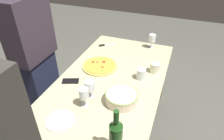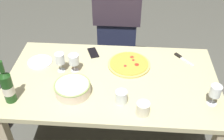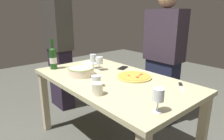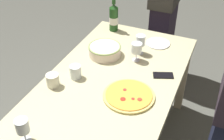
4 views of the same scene
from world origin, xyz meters
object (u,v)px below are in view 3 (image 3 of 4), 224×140
Objects in this scene: cup_amber at (96,81)px; person_guest_left at (163,59)px; wine_bottle at (53,58)px; wine_glass_by_bottle at (99,61)px; serving_bowl at (81,71)px; cup_ceramic at (97,89)px; side_plate at (90,63)px; dining_table at (112,87)px; pizza at (134,77)px; wine_glass_near_pizza at (158,96)px; person_host at (59,47)px; wine_glass_far_left at (93,59)px; cell_phone at (123,68)px; pizza_knife at (181,86)px.

person_guest_left is at bearing 94.69° from cup_amber.
wine_glass_by_bottle is (0.38, 0.35, -0.02)m from wine_bottle.
serving_bowl is 0.35m from cup_amber.
cup_ceramic is at bearing -18.20° from serving_bowl.
serving_bowl reaches higher than side_plate.
pizza is (0.13, 0.17, 0.10)m from dining_table.
wine_glass_near_pizza is at bearing 33.41° from person_guest_left.
wine_glass_near_pizza is at bearing -16.25° from wine_glass_by_bottle.
cup_amber reaches higher than cup_ceramic.
serving_bowl is 0.43m from wine_bottle.
person_host is (-1.28, 0.30, 0.09)m from cup_amber.
pizza is 0.53m from cup_ceramic.
dining_table is at bearing 123.50° from cup_ceramic.
wine_glass_near_pizza is 0.99× the size of wine_glass_far_left.
wine_glass_by_bottle is (-0.42, -0.10, 0.09)m from pizza.
cup_ceramic is (0.23, -0.34, 0.14)m from dining_table.
pizza_knife is at bearing -23.30° from cell_phone.
pizza_knife is at bearing 30.06° from serving_bowl.
dining_table is 0.76m from wine_glass_near_pizza.
serving_bowl is 0.15× the size of person_host.
pizza is 0.34m from cell_phone.
cup_amber is at bearing -40.22° from wine_glass_by_bottle.
cup_ceramic is (0.52, -0.41, -0.06)m from wine_glass_by_bottle.
person_guest_left is at bearing 101.52° from pizza.
cup_amber is 0.63m from cell_phone.
wine_glass_near_pizza is at bearing 14.70° from cup_ceramic.
pizza_knife is (1.24, 0.58, -0.12)m from wine_bottle.
wine_glass_far_left is 1.66× the size of cup_amber.
person_guest_left is (-0.09, 1.08, 0.01)m from cup_amber.
dining_table is at bearing 0.00° from person_guest_left.
cup_amber is at bearing -131.33° from pizza_knife.
dining_table is at bearing 108.01° from cup_amber.
cup_ceramic is 0.06× the size of person_guest_left.
wine_glass_far_left is at bearing -27.92° from person_guest_left.
person_guest_left is at bearing 136.81° from pizza_knife.
wine_bottle is 1.38m from wine_glass_near_pizza.
cup_amber reaches higher than pizza.
serving_bowl is (-0.27, -0.18, 0.14)m from dining_table.
wine_glass_far_left is (0.27, 0.35, -0.02)m from wine_bottle.
side_plate is at bearing -42.14° from person_guest_left.
wine_bottle is 3.44× the size of cup_amber.
dining_table is 0.99× the size of person_guest_left.
pizza_knife is at bearing 15.86° from pizza.
person_guest_left is (1.19, 0.78, -0.08)m from person_host.
wine_bottle is at bearing -177.52° from cup_amber.
wine_glass_near_pizza is 1.71× the size of cup_ceramic.
wine_bottle reaches higher than cup_ceramic.
wine_glass_near_pizza is at bearing 2.58° from wine_bottle.
person_host is at bearing 164.71° from cup_ceramic.
wine_bottle is (-0.41, -0.10, 0.08)m from serving_bowl.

